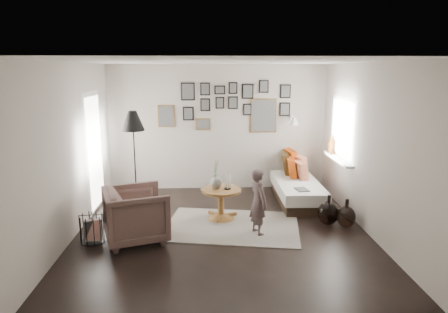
{
  "coord_description": "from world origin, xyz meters",
  "views": [
    {
      "loc": [
        -0.24,
        -5.85,
        2.49
      ],
      "look_at": [
        0.05,
        0.5,
        1.1
      ],
      "focal_mm": 32.0,
      "sensor_mm": 36.0,
      "label": 1
    }
  ],
  "objects_px": {
    "vase": "(216,180)",
    "daybed": "(296,186)",
    "child": "(258,202)",
    "demijohn_large": "(328,213)",
    "armchair": "(136,215)",
    "pedestal_table": "(221,205)",
    "floor_lamp": "(133,124)",
    "demijohn_small": "(346,217)",
    "magazine_basket": "(92,229)"
  },
  "relations": [
    {
      "from": "floor_lamp",
      "to": "demijohn_small",
      "type": "distance_m",
      "value": 3.98
    },
    {
      "from": "armchair",
      "to": "child",
      "type": "distance_m",
      "value": 1.83
    },
    {
      "from": "pedestal_table",
      "to": "vase",
      "type": "xyz_separation_m",
      "value": [
        -0.08,
        0.02,
        0.43
      ]
    },
    {
      "from": "vase",
      "to": "child",
      "type": "bearing_deg",
      "value": -47.0
    },
    {
      "from": "pedestal_table",
      "to": "child",
      "type": "xyz_separation_m",
      "value": [
        0.54,
        -0.65,
        0.27
      ]
    },
    {
      "from": "demijohn_small",
      "to": "armchair",
      "type": "bearing_deg",
      "value": -173.59
    },
    {
      "from": "magazine_basket",
      "to": "demijohn_large",
      "type": "bearing_deg",
      "value": 7.88
    },
    {
      "from": "pedestal_table",
      "to": "floor_lamp",
      "type": "height_order",
      "value": "floor_lamp"
    },
    {
      "from": "pedestal_table",
      "to": "demijohn_large",
      "type": "relative_size",
      "value": 1.32
    },
    {
      "from": "daybed",
      "to": "magazine_basket",
      "type": "bearing_deg",
      "value": -152.08
    },
    {
      "from": "pedestal_table",
      "to": "armchair",
      "type": "distance_m",
      "value": 1.52
    },
    {
      "from": "vase",
      "to": "daybed",
      "type": "relative_size",
      "value": 0.26
    },
    {
      "from": "demijohn_large",
      "to": "child",
      "type": "height_order",
      "value": "child"
    },
    {
      "from": "armchair",
      "to": "demijohn_small",
      "type": "xyz_separation_m",
      "value": [
        3.28,
        0.37,
        -0.23
      ]
    },
    {
      "from": "magazine_basket",
      "to": "child",
      "type": "distance_m",
      "value": 2.5
    },
    {
      "from": "pedestal_table",
      "to": "demijohn_small",
      "type": "relative_size",
      "value": 1.45
    },
    {
      "from": "demijohn_large",
      "to": "demijohn_small",
      "type": "distance_m",
      "value": 0.28
    },
    {
      "from": "floor_lamp",
      "to": "daybed",
      "type": "bearing_deg",
      "value": 3.47
    },
    {
      "from": "daybed",
      "to": "floor_lamp",
      "type": "bearing_deg",
      "value": -175.85
    },
    {
      "from": "child",
      "to": "vase",
      "type": "bearing_deg",
      "value": 18.83
    },
    {
      "from": "daybed",
      "to": "child",
      "type": "xyz_separation_m",
      "value": [
        -0.95,
        -1.58,
        0.24
      ]
    },
    {
      "from": "pedestal_table",
      "to": "armchair",
      "type": "height_order",
      "value": "armchair"
    },
    {
      "from": "demijohn_large",
      "to": "demijohn_small",
      "type": "bearing_deg",
      "value": -25.24
    },
    {
      "from": "pedestal_table",
      "to": "armchair",
      "type": "relative_size",
      "value": 0.77
    },
    {
      "from": "demijohn_large",
      "to": "armchair",
      "type": "bearing_deg",
      "value": -170.83
    },
    {
      "from": "armchair",
      "to": "demijohn_small",
      "type": "distance_m",
      "value": 3.31
    },
    {
      "from": "demijohn_small",
      "to": "demijohn_large",
      "type": "bearing_deg",
      "value": 154.76
    },
    {
      "from": "daybed",
      "to": "demijohn_large",
      "type": "bearing_deg",
      "value": -78.13
    },
    {
      "from": "magazine_basket",
      "to": "child",
      "type": "height_order",
      "value": "child"
    },
    {
      "from": "pedestal_table",
      "to": "demijohn_small",
      "type": "xyz_separation_m",
      "value": [
        2.0,
        -0.44,
        -0.07
      ]
    },
    {
      "from": "armchair",
      "to": "magazine_basket",
      "type": "xyz_separation_m",
      "value": [
        -0.65,
        -0.02,
        -0.2
      ]
    },
    {
      "from": "vase",
      "to": "magazine_basket",
      "type": "bearing_deg",
      "value": -155.26
    },
    {
      "from": "pedestal_table",
      "to": "magazine_basket",
      "type": "relative_size",
      "value": 1.62
    },
    {
      "from": "pedestal_table",
      "to": "magazine_basket",
      "type": "height_order",
      "value": "pedestal_table"
    },
    {
      "from": "armchair",
      "to": "floor_lamp",
      "type": "distance_m",
      "value": 1.94
    },
    {
      "from": "floor_lamp",
      "to": "magazine_basket",
      "type": "bearing_deg",
      "value": -103.65
    },
    {
      "from": "demijohn_large",
      "to": "demijohn_small",
      "type": "xyz_separation_m",
      "value": [
        0.25,
        -0.12,
        -0.02
      ]
    },
    {
      "from": "armchair",
      "to": "demijohn_large",
      "type": "bearing_deg",
      "value": -99.59
    },
    {
      "from": "demijohn_small",
      "to": "magazine_basket",
      "type": "bearing_deg",
      "value": -174.36
    },
    {
      "from": "floor_lamp",
      "to": "magazine_basket",
      "type": "xyz_separation_m",
      "value": [
        -0.38,
        -1.58,
        -1.32
      ]
    },
    {
      "from": "armchair",
      "to": "demijohn_large",
      "type": "distance_m",
      "value": 3.07
    },
    {
      "from": "vase",
      "to": "demijohn_large",
      "type": "bearing_deg",
      "value": -10.69
    },
    {
      "from": "armchair",
      "to": "floor_lamp",
      "type": "relative_size",
      "value": 0.5
    },
    {
      "from": "demijohn_large",
      "to": "vase",
      "type": "bearing_deg",
      "value": 169.31
    },
    {
      "from": "vase",
      "to": "armchair",
      "type": "distance_m",
      "value": 1.49
    },
    {
      "from": "armchair",
      "to": "vase",
      "type": "bearing_deg",
      "value": -74.03
    },
    {
      "from": "vase",
      "to": "demijohn_small",
      "type": "xyz_separation_m",
      "value": [
        2.08,
        -0.46,
        -0.5
      ]
    },
    {
      "from": "vase",
      "to": "magazine_basket",
      "type": "height_order",
      "value": "vase"
    },
    {
      "from": "daybed",
      "to": "floor_lamp",
      "type": "relative_size",
      "value": 1.05
    },
    {
      "from": "demijohn_large",
      "to": "daybed",
      "type": "bearing_deg",
      "value": 101.19
    }
  ]
}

